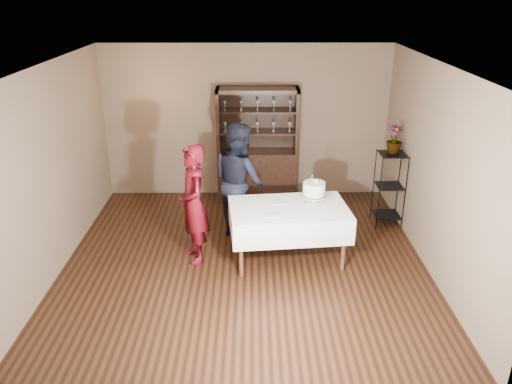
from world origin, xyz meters
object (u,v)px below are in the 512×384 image
china_hutch (257,163)px  woman (193,204)px  plant_etagere (389,186)px  potted_plant (394,139)px  cake_table (289,220)px  cake (314,190)px  man (239,181)px

china_hutch → woman: (-0.89, -2.16, 0.17)m
plant_etagere → potted_plant: potted_plant is taller
cake_table → cake: bearing=23.1°
woman → man: (0.61, 0.73, 0.05)m
woman → potted_plant: bearing=92.1°
man → cake: man is taller
potted_plant → china_hutch: bearing=154.1°
plant_etagere → cake_table: plant_etagere is taller
china_hutch → plant_etagere: china_hutch is taller
potted_plant → plant_etagere: bearing=-104.9°
woman → china_hutch: bearing=138.6°
cake_table → cake: 0.54m
potted_plant → cake: bearing=-142.6°
china_hutch → man: bearing=-101.3°
man → cake: (1.04, -0.61, 0.10)m
woman → potted_plant: 3.25m
cake_table → woman: (-1.30, 0.02, 0.23)m
cake_table → potted_plant: size_ratio=3.89×
china_hutch → woman: bearing=-112.5°
cake → potted_plant: potted_plant is taller
cake_table → man: size_ratio=0.95×
plant_etagere → man: 2.41m
cake → potted_plant: bearing=37.4°
man → potted_plant: size_ratio=4.11×
cake_table → potted_plant: 2.20m
china_hutch → woman: 2.35m
woman → plant_etagere: bearing=91.5°
plant_etagere → cake: bearing=-143.4°
cake_table → china_hutch: bearing=100.5°
plant_etagere → cake_table: (-1.68, -1.13, -0.04)m
cake_table → potted_plant: (1.68, 1.17, 0.79)m
cake → potted_plant: size_ratio=1.09×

